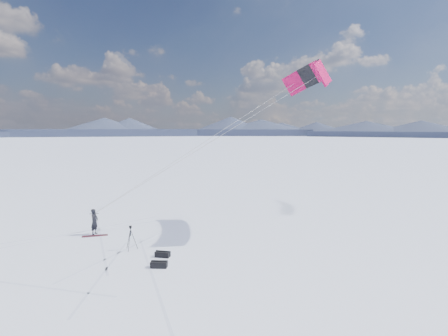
{
  "coord_description": "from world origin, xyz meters",
  "views": [
    {
      "loc": [
        5.35,
        -19.41,
        6.72
      ],
      "look_at": [
        5.54,
        4.67,
        4.14
      ],
      "focal_mm": 30.0,
      "sensor_mm": 36.0,
      "label": 1
    }
  ],
  "objects_px": {
    "snowkiter": "(95,234)",
    "snowboard": "(95,236)",
    "tripod": "(131,234)",
    "gear_bag_b": "(163,254)",
    "gear_bag_a": "(159,264)"
  },
  "relations": [
    {
      "from": "gear_bag_a",
      "to": "gear_bag_b",
      "type": "bearing_deg",
      "value": 96.0
    },
    {
      "from": "snowkiter",
      "to": "gear_bag_a",
      "type": "xyz_separation_m",
      "value": [
        5.01,
        -5.7,
        0.16
      ]
    },
    {
      "from": "gear_bag_a",
      "to": "gear_bag_b",
      "type": "relative_size",
      "value": 0.99
    },
    {
      "from": "snowkiter",
      "to": "gear_bag_a",
      "type": "bearing_deg",
      "value": -125.55
    },
    {
      "from": "snowkiter",
      "to": "tripod",
      "type": "distance_m",
      "value": 4.38
    },
    {
      "from": "snowkiter",
      "to": "gear_bag_b",
      "type": "bearing_deg",
      "value": -117.17
    },
    {
      "from": "snowboard",
      "to": "gear_bag_a",
      "type": "xyz_separation_m",
      "value": [
        4.88,
        -5.33,
        0.14
      ]
    },
    {
      "from": "snowkiter",
      "to": "snowboard",
      "type": "bearing_deg",
      "value": -147.79
    },
    {
      "from": "snowkiter",
      "to": "snowboard",
      "type": "distance_m",
      "value": 0.4
    },
    {
      "from": "snowboard",
      "to": "gear_bag_a",
      "type": "relative_size",
      "value": 1.87
    },
    {
      "from": "snowboard",
      "to": "gear_bag_b",
      "type": "bearing_deg",
      "value": -54.18
    },
    {
      "from": "snowboard",
      "to": "gear_bag_a",
      "type": "distance_m",
      "value": 7.23
    },
    {
      "from": "tripod",
      "to": "gear_bag_b",
      "type": "bearing_deg",
      "value": -50.8
    },
    {
      "from": "tripod",
      "to": "gear_bag_b",
      "type": "height_order",
      "value": "tripod"
    },
    {
      "from": "gear_bag_a",
      "to": "gear_bag_b",
      "type": "distance_m",
      "value": 1.5
    }
  ]
}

